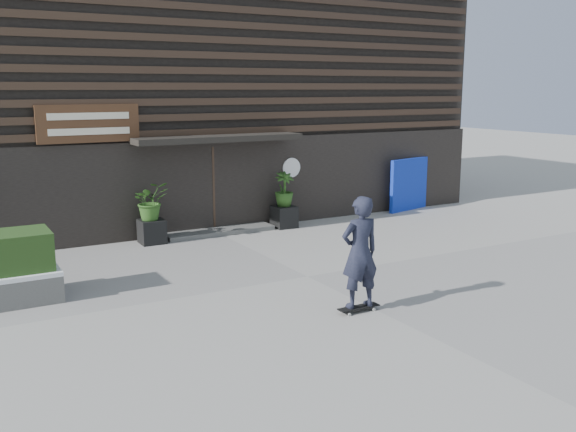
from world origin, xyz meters
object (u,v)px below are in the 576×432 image
planter_pot_left (152,231)px  skateboarder (360,253)px  blue_tarp (409,184)px  planter_pot_right (284,217)px

planter_pot_left → skateboarder: size_ratio=0.29×
planter_pot_left → skateboarder: bearing=-76.7°
blue_tarp → skateboarder: skateboarder is taller
blue_tarp → skateboarder: bearing=-148.5°
planter_pot_right → blue_tarp: (4.71, 0.30, 0.52)m
planter_pot_left → skateboarder: skateboarder is taller
planter_pot_left → planter_pot_right: 3.80m
planter_pot_left → blue_tarp: (8.51, 0.30, 0.52)m
planter_pot_left → skateboarder: 6.88m
planter_pot_right → skateboarder: bearing=-108.5°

